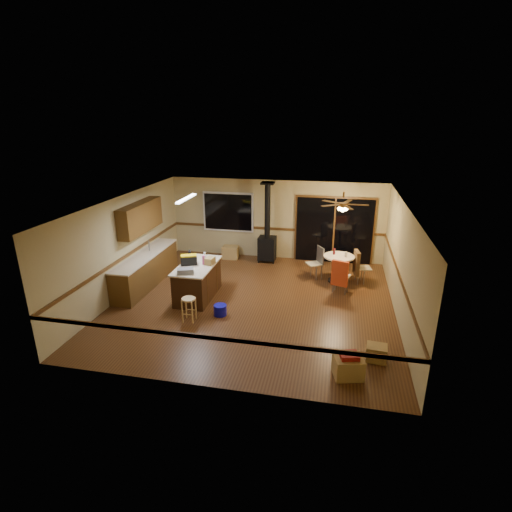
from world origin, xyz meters
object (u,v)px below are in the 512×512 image
(bar_stool, at_px, (189,309))
(blue_bucket, at_px, (220,310))
(chair_near, at_px, (340,273))
(box_under_window, at_px, (230,252))
(kitchen_island, at_px, (198,281))
(box_corner_b, at_px, (376,353))
(chair_right, at_px, (357,263))
(chair_left, at_px, (318,259))
(box_corner_a, at_px, (348,367))
(toolbox_black, at_px, (189,260))
(dining_table, at_px, (339,264))
(wood_stove, at_px, (267,240))
(toolbox_grey, at_px, (185,271))

(bar_stool, bearing_deg, blue_bucket, 33.67)
(chair_near, bearing_deg, box_under_window, 149.01)
(kitchen_island, xyz_separation_m, box_corner_b, (4.39, -2.05, -0.30))
(blue_bucket, bearing_deg, chair_right, 39.58)
(chair_left, distance_m, box_corner_a, 4.74)
(toolbox_black, relative_size, chair_left, 0.75)
(chair_near, bearing_deg, dining_table, 92.93)
(chair_near, bearing_deg, wood_stove, 138.00)
(dining_table, xyz_separation_m, chair_right, (0.52, 0.02, 0.07))
(blue_bucket, bearing_deg, box_corner_b, -18.54)
(box_corner_b, bearing_deg, blue_bucket, 161.46)
(dining_table, height_order, box_corner_a, dining_table)
(wood_stove, height_order, toolbox_grey, wood_stove)
(blue_bucket, height_order, chair_near, chair_near)
(toolbox_grey, height_order, toolbox_black, toolbox_black)
(box_corner_a, bearing_deg, bar_stool, 158.74)
(box_corner_a, height_order, box_corner_b, box_corner_a)
(toolbox_black, bearing_deg, box_under_window, 85.34)
(box_corner_a, bearing_deg, dining_table, 93.12)
(blue_bucket, relative_size, box_corner_a, 0.60)
(wood_stove, xyz_separation_m, chair_left, (1.69, -1.08, -0.14))
(kitchen_island, relative_size, toolbox_black, 4.07)
(wood_stove, height_order, chair_left, wood_stove)
(kitchen_island, distance_m, box_corner_a, 4.69)
(kitchen_island, relative_size, blue_bucket, 5.42)
(bar_stool, xyz_separation_m, chair_left, (2.75, 3.24, 0.30))
(toolbox_black, distance_m, chair_near, 3.98)
(wood_stove, height_order, blue_bucket, wood_stove)
(dining_table, distance_m, box_corner_b, 3.96)
(wood_stove, bearing_deg, box_under_window, 177.71)
(blue_bucket, height_order, box_corner_b, box_corner_b)
(box_under_window, relative_size, box_corner_a, 1.00)
(kitchen_island, xyz_separation_m, dining_table, (3.60, 1.81, 0.08))
(wood_stove, bearing_deg, box_corner_a, -66.06)
(kitchen_island, height_order, toolbox_grey, toolbox_grey)
(box_under_window, xyz_separation_m, box_corner_b, (4.35, -5.15, -0.05))
(toolbox_black, distance_m, box_corner_a, 4.92)
(chair_left, xyz_separation_m, box_corner_b, (1.40, -4.01, -0.43))
(kitchen_island, distance_m, blue_bucket, 1.26)
(toolbox_black, distance_m, box_corner_b, 5.10)
(kitchen_island, distance_m, toolbox_black, 0.60)
(dining_table, xyz_separation_m, chair_near, (0.04, -0.87, 0.07))
(toolbox_grey, distance_m, toolbox_black, 0.62)
(kitchen_island, bearing_deg, box_corner_a, -34.89)
(kitchen_island, xyz_separation_m, chair_left, (2.99, 1.97, 0.14))
(box_corner_b, bearing_deg, chair_left, 109.28)
(kitchen_island, relative_size, box_corner_a, 3.25)
(chair_left, bearing_deg, chair_near, -57.54)
(blue_bucket, height_order, chair_right, chair_right)
(chair_near, bearing_deg, blue_bucket, -147.10)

